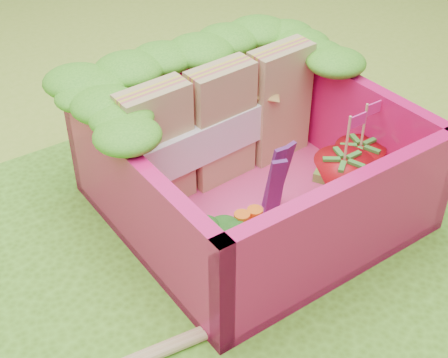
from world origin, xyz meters
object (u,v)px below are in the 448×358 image
object	(u,v)px
sandwich_stack	(222,124)
strawberry_left	(341,185)
broccoli	(222,245)
bento_box	(253,162)
strawberry_right	(358,167)

from	to	relation	value
sandwich_stack	strawberry_left	world-z (taller)	sandwich_stack
broccoli	strawberry_left	size ratio (longest dim) A/B	0.59
broccoli	strawberry_left	bearing A→B (deg)	3.93
sandwich_stack	broccoli	bearing A→B (deg)	-125.14
sandwich_stack	strawberry_left	bearing A→B (deg)	-62.56
bento_box	strawberry_left	xyz separation A→B (m)	(0.30, -0.30, -0.08)
bento_box	broccoli	bearing A→B (deg)	-140.85
bento_box	strawberry_right	xyz separation A→B (m)	(0.48, -0.22, -0.09)
sandwich_stack	strawberry_left	size ratio (longest dim) A/B	2.15
bento_box	strawberry_right	bearing A→B (deg)	-24.92
bento_box	strawberry_left	bearing A→B (deg)	-44.92
strawberry_left	strawberry_right	xyz separation A→B (m)	(0.19, 0.07, -0.02)
sandwich_stack	strawberry_right	world-z (taller)	sandwich_stack
strawberry_left	strawberry_right	size ratio (longest dim) A/B	1.07
bento_box	strawberry_left	world-z (taller)	strawberry_left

